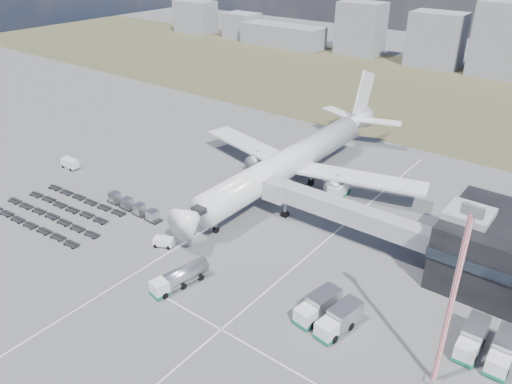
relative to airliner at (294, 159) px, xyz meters
The scene contains 14 objects.
ground 32.81m from the airliner, 90.00° to the right, with size 420.00×420.00×0.00m, color #565659.
grass_strip 77.80m from the airliner, 90.00° to the left, with size 420.00×90.00×0.01m, color #4D4A2E.
lane_markings 31.41m from the airliner, 71.60° to the right, with size 47.12×110.00×0.01m.
jet_bridge 19.89m from the airliner, 36.93° to the right, with size 30.30×3.80×7.05m.
airliner is the anchor object (origin of this frame).
fuel_tanker 37.75m from the airliner, 81.77° to the right, with size 3.86×9.22×2.90m.
pushback_tug 32.13m from the airliner, 97.22° to the right, with size 3.20×1.80×1.45m, color silver.
utility_van 48.17m from the airliner, 151.08° to the right, with size 4.00×1.81×2.16m, color silver.
catering_truck 10.79m from the airliner, ahead, with size 2.96×6.24×2.78m.
service_trucks_near 40.54m from the airliner, 49.72° to the right, with size 7.05×8.04×2.90m.
service_trucks_far 50.28m from the airliner, 28.72° to the right, with size 6.14×7.30×2.90m.
uld_row 32.20m from the airliner, 121.32° to the right, with size 13.58×2.06×1.88m.
baggage_dollies 45.44m from the airliner, 126.90° to the right, with size 25.35×14.44×0.64m.
floodlight_mast 51.86m from the airliner, 38.14° to the right, with size 2.17×1.76×22.82m.
Camera 1 is at (49.09, -43.54, 45.37)m, focal length 35.00 mm.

